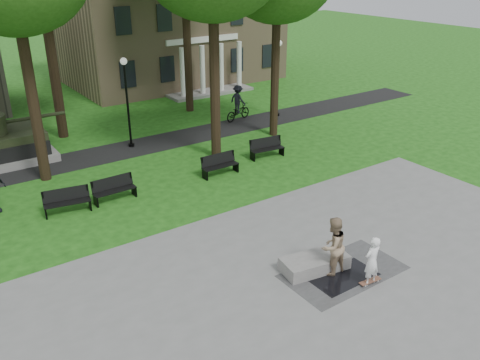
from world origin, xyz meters
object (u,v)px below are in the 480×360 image
at_px(skateboarder, 372,261).
at_px(friend_watching, 333,246).
at_px(concrete_block, 315,263).
at_px(cyclist, 238,106).
at_px(park_bench_0, 66,200).

relative_size(skateboarder, friend_watching, 0.83).
height_order(concrete_block, cyclist, cyclist).
relative_size(concrete_block, cyclist, 1.00).
bearing_deg(friend_watching, concrete_block, -61.06).
bearing_deg(skateboarder, concrete_block, -62.01).
bearing_deg(cyclist, friend_watching, 141.86).
bearing_deg(cyclist, skateboarder, 145.06).
height_order(skateboarder, friend_watching, friend_watching).
xyz_separation_m(skateboarder, friend_watching, (-0.58, 1.12, 0.17)).
bearing_deg(concrete_block, friend_watching, -55.92).
distance_m(friend_watching, cyclist, 16.92).
bearing_deg(concrete_block, park_bench_0, 121.80).
relative_size(concrete_block, friend_watching, 1.11).
bearing_deg(concrete_block, skateboarder, -60.52).
distance_m(skateboarder, cyclist, 17.72).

